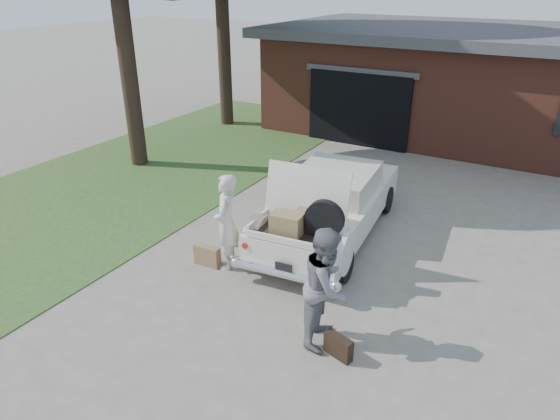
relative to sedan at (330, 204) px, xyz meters
The scene contains 8 objects.
ground 2.21m from the sedan, 97.81° to the right, with size 90.00×90.00×0.00m, color gray.
grass_strip 5.90m from the sedan, behind, with size 6.00×16.00×0.02m, color #2D4C1E.
house 9.46m from the sedan, 85.76° to the left, with size 12.80×7.80×3.30m.
sedan is the anchor object (origin of this frame).
woman_left 2.27m from the sedan, 118.54° to the right, with size 0.64×0.42×1.76m, color beige.
woman_right 3.20m from the sedan, 66.19° to the right, with size 0.86×0.67×1.78m, color slate.
suitcase_left 2.63m from the sedan, 123.36° to the right, with size 0.50×0.16×0.38m, color #98734D.
suitcase_right 3.62m from the sedan, 63.05° to the right, with size 0.43×0.14×0.33m, color black.
Camera 1 is at (3.91, -6.20, 4.80)m, focal length 32.00 mm.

